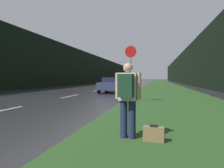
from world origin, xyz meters
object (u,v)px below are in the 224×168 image
at_px(suitcase, 154,134).
at_px(car_passing_far, 128,83).
at_px(hitchhiker_with_backpack, 128,96).
at_px(car_oncoming, 122,81).
at_px(stop_sign, 131,69).
at_px(car_passing_near, 112,85).

distance_m(suitcase, car_passing_far, 25.17).
height_order(hitchhiker_with_backpack, car_passing_far, hitchhiker_with_backpack).
height_order(suitcase, car_oncoming, car_oncoming).
height_order(stop_sign, car_oncoming, stop_sign).
height_order(stop_sign, car_passing_near, stop_sign).
distance_m(car_passing_near, car_oncoming, 30.89).
distance_m(stop_sign, car_oncoming, 38.82).
bearing_deg(suitcase, stop_sign, 107.63).
bearing_deg(suitcase, car_oncoming, 106.81).
bearing_deg(car_oncoming, car_passing_far, -77.65).
height_order(hitchhiker_with_backpack, car_oncoming, hitchhiker_with_backpack).
relative_size(hitchhiker_with_backpack, suitcase, 3.74).
relative_size(car_passing_far, car_oncoming, 1.02).
height_order(car_passing_near, car_oncoming, car_passing_near).
distance_m(suitcase, car_passing_near, 14.78).
distance_m(hitchhiker_with_backpack, car_passing_near, 14.54).
bearing_deg(hitchhiker_with_backpack, stop_sign, 102.88).
bearing_deg(car_passing_near, car_passing_far, -90.00).
height_order(car_passing_far, car_oncoming, car_passing_far).
bearing_deg(stop_sign, car_passing_near, 110.01).
xyz_separation_m(hitchhiker_with_backpack, car_passing_far, (-3.53, 24.75, -0.27)).
xyz_separation_m(suitcase, car_passing_far, (-4.10, 24.83, 0.53)).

